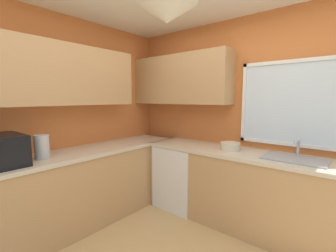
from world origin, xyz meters
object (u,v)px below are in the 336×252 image
bowl (230,146)px  sink_assembly (295,158)px  microwave (0,151)px  dishwasher (182,176)px  kettle (42,147)px

bowl → sink_assembly: bearing=0.5°
microwave → sink_assembly: size_ratio=0.81×
dishwasher → sink_assembly: 1.49m
kettle → bowl: 2.11m
dishwasher → microwave: bearing=-108.7°
dishwasher → bowl: size_ratio=3.68×
kettle → microwave: bearing=-93.2°
dishwasher → bowl: bowl is taller
microwave → sink_assembly: microwave is taller
sink_assembly → microwave: bearing=-136.1°
microwave → sink_assembly: bearing=43.9°
dishwasher → kettle: (-0.64, -1.60, 0.60)m
dishwasher → sink_assembly: (1.40, 0.04, 0.49)m
sink_assembly → bowl: sink_assembly is taller
dishwasher → bowl: (0.70, 0.03, 0.52)m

